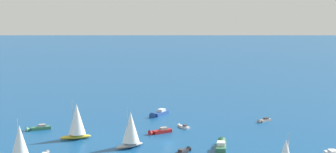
% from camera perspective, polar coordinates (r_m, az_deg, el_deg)
% --- Properties ---
extents(ground_plane, '(2000.00, 2000.00, 0.00)m').
position_cam_1_polar(ground_plane, '(142.18, 0.03, -7.92)').
color(ground_plane, navy).
extents(motorboat_far_port, '(8.09, 4.82, 2.29)m').
position_cam_1_polar(motorboat_far_port, '(153.11, -1.05, -6.59)').
color(motorboat_far_port, '#B21E1E').
rests_on(motorboat_far_port, ground_plane).
extents(sailboat_far_stbd, '(6.67, 10.07, 12.52)m').
position_cam_1_polar(sailboat_far_stbd, '(121.54, -17.30, -8.06)').
color(sailboat_far_stbd, '#33704C').
rests_on(sailboat_far_stbd, ground_plane).
extents(motorboat_inshore, '(10.60, 7.29, 3.06)m').
position_cam_1_polar(motorboat_inshore, '(137.20, 6.40, -8.17)').
color(motorboat_inshore, '#33704C').
rests_on(motorboat_inshore, ground_plane).
extents(sailboat_offshore, '(9.13, 7.78, 12.15)m').
position_cam_1_polar(sailboat_offshore, '(147.86, -10.88, -5.25)').
color(sailboat_offshore, gold).
rests_on(sailboat_offshore, ground_plane).
extents(sailboat_ahead, '(9.29, 6.09, 11.54)m').
position_cam_1_polar(sailboat_ahead, '(136.42, -4.50, -6.31)').
color(sailboat_ahead, '#9E9993').
rests_on(sailboat_ahead, ground_plane).
extents(motorboat_mid_cluster, '(2.90, 5.46, 1.54)m').
position_cam_1_polar(motorboat_mid_cluster, '(160.88, 1.82, -6.00)').
color(motorboat_mid_cluster, white).
rests_on(motorboat_mid_cluster, ground_plane).
extents(motorboat_outer_ring_a, '(10.19, 3.34, 2.91)m').
position_cam_1_polar(motorboat_outer_ring_a, '(180.12, -1.12, -4.46)').
color(motorboat_outer_ring_a, '#23478C').
rests_on(motorboat_outer_ring_a, ground_plane).
extents(motorboat_outer_ring_c, '(6.46, 2.22, 1.84)m').
position_cam_1_polar(motorboat_outer_ring_c, '(131.65, 1.89, -8.93)').
color(motorboat_outer_ring_c, black).
rests_on(motorboat_outer_ring_c, ground_plane).
extents(motorboat_outer_ring_e, '(6.33, 3.12, 1.78)m').
position_cam_1_polar(motorboat_outer_ring_e, '(173.14, 11.39, -5.18)').
color(motorboat_outer_ring_e, '#9E9993').
rests_on(motorboat_outer_ring_e, ground_plane).
extents(motorboat_outer_ring_f, '(7.87, 5.45, 2.27)m').
position_cam_1_polar(motorboat_outer_ring_f, '(163.25, -15.37, -5.99)').
color(motorboat_outer_ring_f, '#33704C').
rests_on(motorboat_outer_ring_f, ground_plane).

